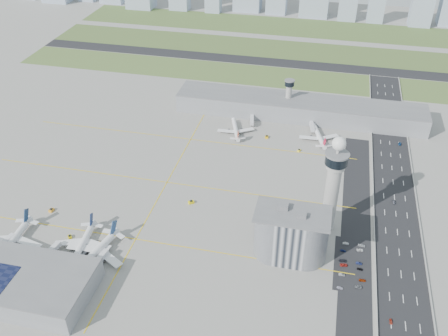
% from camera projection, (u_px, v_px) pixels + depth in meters
% --- Properties ---
extents(ground, '(1000.00, 1000.00, 0.00)m').
position_uv_depth(ground, '(212.00, 217.00, 318.56)').
color(ground, '#9A9890').
extents(grass_strip_0, '(480.00, 50.00, 0.08)m').
position_uv_depth(grass_strip_0, '(247.00, 74.00, 503.21)').
color(grass_strip_0, '#4C602D').
rests_on(grass_strip_0, ground).
extents(grass_strip_1, '(480.00, 60.00, 0.08)m').
position_uv_depth(grass_strip_1, '(259.00, 48.00, 563.54)').
color(grass_strip_1, '#4A632F').
rests_on(grass_strip_1, ground).
extents(grass_strip_2, '(480.00, 70.00, 0.08)m').
position_uv_depth(grass_strip_2, '(270.00, 25.00, 627.89)').
color(grass_strip_2, '#526931').
rests_on(grass_strip_2, ground).
extents(runway, '(480.00, 22.00, 0.10)m').
position_uv_depth(runway, '(253.00, 60.00, 532.96)').
color(runway, black).
rests_on(runway, ground).
extents(highway, '(28.00, 500.00, 0.10)m').
position_uv_depth(highway, '(399.00, 245.00, 297.30)').
color(highway, black).
rests_on(highway, ground).
extents(barrier_left, '(0.60, 500.00, 1.20)m').
position_uv_depth(barrier_left, '(375.00, 241.00, 299.57)').
color(barrier_left, '#9E9E99').
rests_on(barrier_left, ground).
extents(barrier_right, '(0.60, 500.00, 1.20)m').
position_uv_depth(barrier_right, '(423.00, 248.00, 294.40)').
color(barrier_right, '#9E9E99').
rests_on(barrier_right, ground).
extents(landside_road, '(18.00, 260.00, 0.08)m').
position_uv_depth(landside_road, '(356.00, 250.00, 293.87)').
color(landside_road, black).
rests_on(landside_road, ground).
extents(parking_lot, '(20.00, 44.00, 0.10)m').
position_uv_depth(parking_lot, '(352.00, 264.00, 284.58)').
color(parking_lot, black).
rests_on(parking_lot, ground).
extents(taxiway_line_h_0, '(260.00, 0.60, 0.01)m').
position_uv_depth(taxiway_line_h_0, '(136.00, 239.00, 301.81)').
color(taxiway_line_h_0, yellow).
rests_on(taxiway_line_h_0, ground).
extents(taxiway_line_h_1, '(260.00, 0.60, 0.01)m').
position_uv_depth(taxiway_line_h_1, '(167.00, 182.00, 350.07)').
color(taxiway_line_h_1, yellow).
rests_on(taxiway_line_h_1, ground).
extents(taxiway_line_h_2, '(260.00, 0.60, 0.01)m').
position_uv_depth(taxiway_line_h_2, '(191.00, 139.00, 398.33)').
color(taxiway_line_h_2, yellow).
rests_on(taxiway_line_h_2, ground).
extents(taxiway_line_v, '(0.60, 260.00, 0.01)m').
position_uv_depth(taxiway_line_v, '(167.00, 182.00, 350.07)').
color(taxiway_line_v, yellow).
rests_on(taxiway_line_v, ground).
extents(control_tower, '(14.00, 14.00, 64.50)m').
position_uv_depth(control_tower, '(333.00, 181.00, 291.91)').
color(control_tower, '#ADAAA5').
rests_on(control_tower, ground).
extents(secondary_tower, '(8.60, 8.60, 31.90)m').
position_uv_depth(secondary_tower, '(289.00, 94.00, 423.06)').
color(secondary_tower, '#ADAAA5').
rests_on(secondary_tower, ground).
extents(admin_building, '(42.00, 24.00, 33.50)m').
position_uv_depth(admin_building, '(291.00, 234.00, 282.62)').
color(admin_building, '#B2B2B7').
rests_on(admin_building, ground).
extents(terminal_pier, '(210.00, 32.00, 15.80)m').
position_uv_depth(terminal_pier, '(299.00, 108.00, 425.76)').
color(terminal_pier, gray).
rests_on(terminal_pier, ground).
extents(near_terminal, '(84.00, 42.00, 13.00)m').
position_uv_depth(near_terminal, '(14.00, 281.00, 265.21)').
color(near_terminal, gray).
rests_on(near_terminal, ground).
extents(airplane_near_a, '(39.27, 45.56, 12.30)m').
position_uv_depth(airplane_near_a, '(11.00, 239.00, 293.07)').
color(airplane_near_a, white).
rests_on(airplane_near_a, ground).
extents(airplane_near_b, '(38.71, 44.14, 11.40)m').
position_uv_depth(airplane_near_b, '(82.00, 242.00, 291.74)').
color(airplane_near_b, white).
rests_on(airplane_near_b, ground).
extents(airplane_near_c, '(47.53, 52.50, 12.56)m').
position_uv_depth(airplane_near_c, '(93.00, 251.00, 284.70)').
color(airplane_near_c, white).
rests_on(airplane_near_c, ground).
extents(airplane_far_a, '(39.95, 43.38, 10.00)m').
position_uv_depth(airplane_far_a, '(236.00, 127.00, 404.99)').
color(airplane_far_a, white).
rests_on(airplane_far_a, ground).
extents(airplane_far_b, '(42.14, 45.80, 10.58)m').
position_uv_depth(airplane_far_b, '(319.00, 133.00, 395.94)').
color(airplane_far_b, white).
rests_on(airplane_far_b, ground).
extents(jet_bridge_near_1, '(5.39, 14.31, 5.70)m').
position_uv_depth(jet_bridge_near_1, '(44.00, 260.00, 283.20)').
color(jet_bridge_near_1, silver).
rests_on(jet_bridge_near_1, ground).
extents(jet_bridge_near_2, '(5.39, 14.31, 5.70)m').
position_uv_depth(jet_bridge_near_2, '(93.00, 269.00, 277.66)').
color(jet_bridge_near_2, silver).
rests_on(jet_bridge_near_2, ground).
extents(jet_bridge_far_0, '(5.39, 14.31, 5.70)m').
position_uv_depth(jet_bridge_far_0, '(252.00, 117.00, 422.76)').
color(jet_bridge_far_0, silver).
rests_on(jet_bridge_far_0, ground).
extents(jet_bridge_far_1, '(5.39, 14.31, 5.70)m').
position_uv_depth(jet_bridge_far_1, '(311.00, 124.00, 413.52)').
color(jet_bridge_far_1, silver).
rests_on(jet_bridge_far_1, ground).
extents(tug_0, '(2.79, 3.73, 2.01)m').
position_uv_depth(tug_0, '(51.00, 210.00, 323.24)').
color(tug_0, orange).
rests_on(tug_0, ground).
extents(tug_1, '(3.51, 3.68, 1.76)m').
position_uv_depth(tug_1, '(70.00, 237.00, 302.40)').
color(tug_1, gold).
rests_on(tug_1, ground).
extents(tug_2, '(3.12, 2.23, 1.75)m').
position_uv_depth(tug_2, '(97.00, 242.00, 298.08)').
color(tug_2, gold).
rests_on(tug_2, ground).
extents(tug_3, '(4.39, 4.19, 2.11)m').
position_uv_depth(tug_3, '(191.00, 202.00, 330.04)').
color(tug_3, yellow).
rests_on(tug_3, ground).
extents(tug_4, '(2.79, 3.74, 2.02)m').
position_uv_depth(tug_4, '(267.00, 137.00, 399.80)').
color(tug_4, '#EFB00F').
rests_on(tug_4, ground).
extents(tug_5, '(2.92, 3.31, 1.60)m').
position_uv_depth(tug_5, '(299.00, 150.00, 383.45)').
color(tug_5, yellow).
rests_on(tug_5, ground).
extents(car_lot_0, '(3.39, 1.77, 1.10)m').
position_uv_depth(car_lot_0, '(340.00, 288.00, 269.22)').
color(car_lot_0, silver).
rests_on(car_lot_0, ground).
extents(car_lot_1, '(3.59, 1.37, 1.17)m').
position_uv_depth(car_lot_1, '(342.00, 275.00, 277.05)').
color(car_lot_1, gray).
rests_on(car_lot_1, ground).
extents(car_lot_2, '(4.61, 2.69, 1.21)m').
position_uv_depth(car_lot_2, '(344.00, 265.00, 283.18)').
color(car_lot_2, red).
rests_on(car_lot_2, ground).
extents(car_lot_3, '(4.63, 2.40, 1.28)m').
position_uv_depth(car_lot_3, '(343.00, 261.00, 285.94)').
color(car_lot_3, black).
rests_on(car_lot_3, ground).
extents(car_lot_4, '(3.38, 1.54, 1.12)m').
position_uv_depth(car_lot_4, '(343.00, 251.00, 292.77)').
color(car_lot_4, navy).
rests_on(car_lot_4, ground).
extents(car_lot_5, '(3.64, 1.62, 1.16)m').
position_uv_depth(car_lot_5, '(346.00, 243.00, 297.84)').
color(car_lot_5, silver).
rests_on(car_lot_5, ground).
extents(car_lot_6, '(4.22, 2.26, 1.13)m').
position_uv_depth(car_lot_6, '(359.00, 287.00, 269.73)').
color(car_lot_6, gray).
rests_on(car_lot_6, ground).
extents(car_lot_7, '(3.91, 1.83, 1.10)m').
position_uv_depth(car_lot_7, '(362.00, 280.00, 273.62)').
color(car_lot_7, '#902906').
rests_on(car_lot_7, ground).
extents(car_lot_8, '(3.43, 1.65, 1.13)m').
position_uv_depth(car_lot_8, '(360.00, 269.00, 280.59)').
color(car_lot_8, black).
rests_on(car_lot_8, ground).
extents(car_lot_9, '(3.60, 1.33, 1.18)m').
position_uv_depth(car_lot_9, '(359.00, 263.00, 284.24)').
color(car_lot_9, '#19214E').
rests_on(car_lot_9, ground).
extents(car_lot_10, '(4.11, 2.24, 1.09)m').
position_uv_depth(car_lot_10, '(360.00, 250.00, 293.25)').
color(car_lot_10, white).
rests_on(car_lot_10, ground).
extents(car_lot_11, '(4.36, 1.91, 1.25)m').
position_uv_depth(car_lot_11, '(362.00, 245.00, 296.38)').
color(car_lot_11, '#A8ABAF').
rests_on(car_lot_11, ground).
extents(car_hw_0, '(1.55, 3.42, 1.14)m').
position_uv_depth(car_hw_0, '(391.00, 322.00, 250.77)').
color(car_hw_0, '#AE3422').
rests_on(car_hw_0, ground).
extents(car_hw_1, '(1.97, 4.04, 1.27)m').
position_uv_depth(car_hw_1, '(394.00, 202.00, 330.52)').
color(car_hw_1, '#212229').
rests_on(car_hw_1, ground).
extents(car_hw_2, '(2.56, 4.60, 1.22)m').
position_uv_depth(car_hw_2, '(400.00, 144.00, 391.41)').
color(car_hw_2, navy).
rests_on(car_hw_2, ground).
extents(car_hw_4, '(1.96, 3.79, 1.23)m').
position_uv_depth(car_hw_4, '(379.00, 108.00, 441.71)').
color(car_hw_4, '#8D90A1').
rests_on(car_hw_4, ground).
extents(skyline_bldg_10, '(23.01, 18.41, 27.75)m').
position_uv_depth(skyline_bldg_10, '(348.00, 9.00, 637.99)').
color(skyline_bldg_10, '#9EADC1').
rests_on(skyline_bldg_10, ground).
extents(skyline_bldg_11, '(20.22, 16.18, 38.97)m').
position_uv_depth(skyline_bldg_11, '(376.00, 7.00, 628.09)').
color(skyline_bldg_11, '#9EADC1').
rests_on(skyline_bldg_11, ground).
extents(skyline_bldg_12, '(26.14, 20.92, 46.89)m').
position_uv_depth(skyline_bldg_12, '(422.00, 7.00, 614.25)').
color(skyline_bldg_12, '#9EADC1').
rests_on(skyline_bldg_12, ground).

